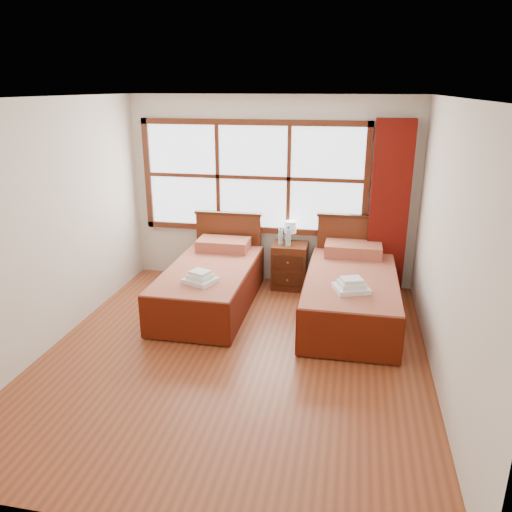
# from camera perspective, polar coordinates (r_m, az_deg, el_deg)

# --- Properties ---
(floor) EXTENTS (4.50, 4.50, 0.00)m
(floor) POSITION_cam_1_polar(r_m,az_deg,el_deg) (5.38, -2.45, -11.23)
(floor) COLOR brown
(floor) RESTS_ON ground
(ceiling) EXTENTS (4.50, 4.50, 0.00)m
(ceiling) POSITION_cam_1_polar(r_m,az_deg,el_deg) (4.66, -2.91, 17.64)
(ceiling) COLOR white
(ceiling) RESTS_ON wall_back
(wall_back) EXTENTS (4.00, 0.00, 4.00)m
(wall_back) POSITION_cam_1_polar(r_m,az_deg,el_deg) (7.01, 1.74, 7.34)
(wall_back) COLOR silver
(wall_back) RESTS_ON floor
(wall_left) EXTENTS (0.00, 4.50, 4.50)m
(wall_left) POSITION_cam_1_polar(r_m,az_deg,el_deg) (5.67, -22.72, 3.11)
(wall_left) COLOR silver
(wall_left) RESTS_ON floor
(wall_right) EXTENTS (0.00, 4.50, 4.50)m
(wall_right) POSITION_cam_1_polar(r_m,az_deg,el_deg) (4.81, 21.15, 0.67)
(wall_right) COLOR silver
(wall_right) RESTS_ON floor
(window) EXTENTS (3.16, 0.06, 1.56)m
(window) POSITION_cam_1_polar(r_m,az_deg,el_deg) (6.98, -0.35, 8.97)
(window) COLOR white
(window) RESTS_ON wall_back
(curtain) EXTENTS (0.50, 0.16, 2.30)m
(curtain) POSITION_cam_1_polar(r_m,az_deg,el_deg) (6.82, 14.96, 5.28)
(curtain) COLOR #67100A
(curtain) RESTS_ON wall_back
(bed_left) EXTENTS (1.04, 2.06, 1.01)m
(bed_left) POSITION_cam_1_polar(r_m,az_deg,el_deg) (6.43, -5.16, -3.04)
(bed_left) COLOR #38190B
(bed_left) RESTS_ON floor
(bed_right) EXTENTS (1.08, 2.10, 1.06)m
(bed_right) POSITION_cam_1_polar(r_m,az_deg,el_deg) (6.19, 10.77, -4.06)
(bed_right) COLOR #38190B
(bed_right) RESTS_ON floor
(nightstand) EXTENTS (0.47, 0.47, 0.63)m
(nightstand) POSITION_cam_1_polar(r_m,az_deg,el_deg) (6.98, 3.88, -1.12)
(nightstand) COLOR #562512
(nightstand) RESTS_ON floor
(towels_left) EXTENTS (0.42, 0.40, 0.14)m
(towels_left) POSITION_cam_1_polar(r_m,az_deg,el_deg) (5.81, -6.40, -2.51)
(towels_left) COLOR white
(towels_left) RESTS_ON bed_left
(towels_right) EXTENTS (0.44, 0.42, 0.15)m
(towels_right) POSITION_cam_1_polar(r_m,az_deg,el_deg) (5.57, 10.84, -3.37)
(towels_right) COLOR white
(towels_right) RESTS_ON bed_right
(lamp) EXTENTS (0.16, 0.16, 0.32)m
(lamp) POSITION_cam_1_polar(r_m,az_deg,el_deg) (6.85, 3.96, 3.23)
(lamp) COLOR #BA853B
(lamp) RESTS_ON nightstand
(bottle_near) EXTENTS (0.06, 0.06, 0.24)m
(bottle_near) POSITION_cam_1_polar(r_m,az_deg,el_deg) (6.86, 2.82, 2.25)
(bottle_near) COLOR silver
(bottle_near) RESTS_ON nightstand
(bottle_far) EXTENTS (0.07, 0.07, 0.27)m
(bottle_far) POSITION_cam_1_polar(r_m,az_deg,el_deg) (6.78, 3.70, 2.18)
(bottle_far) COLOR silver
(bottle_far) RESTS_ON nightstand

